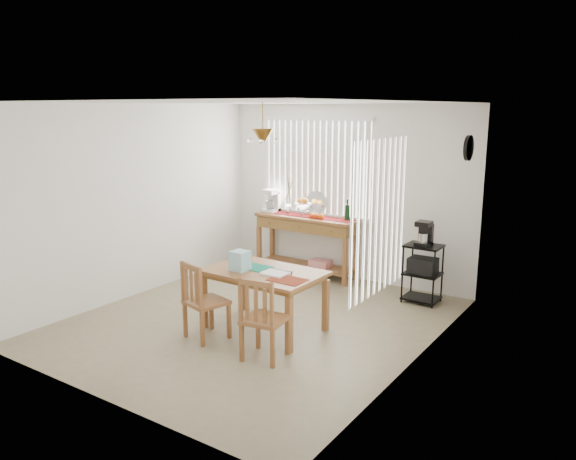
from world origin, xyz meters
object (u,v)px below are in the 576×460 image
Objects in this scene: chair_left at (203,302)px; chair_right at (263,319)px; dining_table at (264,277)px; sideboard at (307,231)px; cart_items at (425,234)px; wire_cart at (423,268)px.

chair_left is 1.00× the size of chair_right.
sideboard is at bearing 109.36° from dining_table.
sideboard is 2.77m from chair_left.
chair_right is (1.22, -2.79, -0.26)m from sideboard.
cart_items is 2.74m from chair_right.
chair_right is at bearing -105.41° from wire_cart.
cart_items reaches higher than chair_right.
chair_left is at bearing -82.72° from sideboard.
cart_items reaches higher than wire_cart.
sideboard is at bearing 174.15° from cart_items.
cart_items is at bearing 58.01° from chair_left.
sideboard is 3.06m from chair_right.
wire_cart reaches higher than dining_table.
sideboard reaches higher than wire_cart.
dining_table is at bearing -121.54° from wire_cart.
chair_right reaches higher than wire_cart.
chair_left reaches higher than dining_table.
cart_items is 3.03m from chair_left.
wire_cart is 0.58× the size of dining_table.
dining_table is at bearing 56.25° from chair_left.
wire_cart is at bearing -90.00° from cart_items.
cart_items is 0.36× the size of chair_right.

